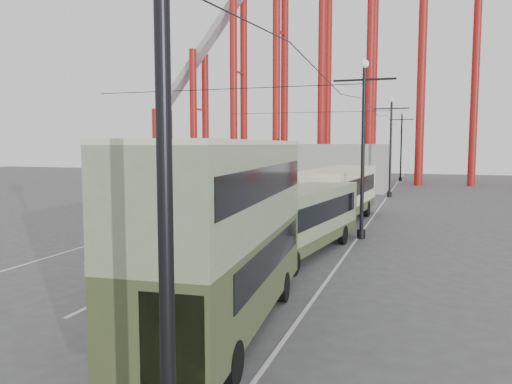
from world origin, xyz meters
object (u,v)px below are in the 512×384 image
(double_decker_bus, at_px, (226,225))
(single_decker_cream, at_px, (339,192))
(pedestrian, at_px, (140,287))
(single_decker_green, at_px, (300,218))

(double_decker_bus, distance_m, single_decker_cream, 19.63)
(single_decker_cream, bearing_deg, pedestrian, -92.92)
(single_decker_green, distance_m, single_decker_cream, 10.11)
(double_decker_bus, bearing_deg, single_decker_cream, 85.67)
(single_decker_green, relative_size, single_decker_cream, 0.96)
(double_decker_bus, distance_m, pedestrian, 3.35)
(pedestrian, bearing_deg, single_decker_cream, -115.54)
(double_decker_bus, height_order, single_decker_green, double_decker_bus)
(double_decker_bus, bearing_deg, single_decker_green, 86.71)
(single_decker_cream, bearing_deg, double_decker_bus, -85.04)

